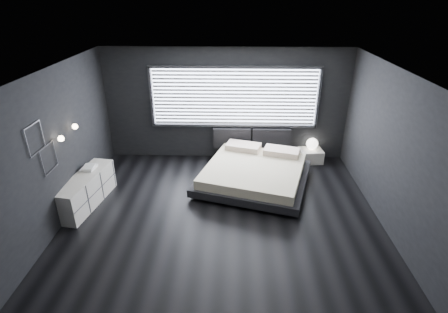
{
  "coord_description": "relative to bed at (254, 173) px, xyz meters",
  "views": [
    {
      "loc": [
        0.19,
        -5.59,
        4.01
      ],
      "look_at": [
        0.0,
        0.85,
        0.9
      ],
      "focal_mm": 28.0,
      "sensor_mm": 36.0,
      "label": 1
    }
  ],
  "objects": [
    {
      "name": "sconce_near",
      "position": [
        -3.55,
        -1.28,
        1.32
      ],
      "size": [
        0.18,
        0.11,
        0.11
      ],
      "color": "silver",
      "rests_on": "ground"
    },
    {
      "name": "wall_art_upper",
      "position": [
        -3.64,
        -1.88,
        1.57
      ],
      "size": [
        0.01,
        0.48,
        0.48
      ],
      "color": "#47474C",
      "rests_on": "ground"
    },
    {
      "name": "nightstand",
      "position": [
        1.5,
        1.17,
        -0.11
      ],
      "size": [
        0.61,
        0.53,
        0.33
      ],
      "primitive_type": "cube",
      "rotation": [
        0.0,
        0.0,
        0.1
      ],
      "color": "silver",
      "rests_on": "ground"
    },
    {
      "name": "sconce_far",
      "position": [
        -3.55,
        -0.68,
        1.32
      ],
      "size": [
        0.18,
        0.11,
        0.11
      ],
      "color": "silver",
      "rests_on": "ground"
    },
    {
      "name": "orb_lamp",
      "position": [
        1.52,
        1.22,
        0.2
      ],
      "size": [
        0.29,
        0.29,
        0.29
      ],
      "primitive_type": "sphere",
      "color": "white",
      "rests_on": "nightstand"
    },
    {
      "name": "window",
      "position": [
        -0.46,
        1.37,
        1.33
      ],
      "size": [
        4.14,
        0.09,
        1.52
      ],
      "color": "white",
      "rests_on": "ground"
    },
    {
      "name": "dresser",
      "position": [
        -3.44,
        -0.94,
        0.05
      ],
      "size": [
        0.7,
        1.66,
        0.64
      ],
      "color": "silver",
      "rests_on": "ground"
    },
    {
      "name": "room",
      "position": [
        -0.66,
        -1.33,
        1.12
      ],
      "size": [
        6.04,
        6.0,
        2.8
      ],
      "color": "black",
      "rests_on": "ground"
    },
    {
      "name": "book_stack",
      "position": [
        -3.46,
        -0.61,
        0.4
      ],
      "size": [
        0.27,
        0.35,
        0.07
      ],
      "color": "white",
      "rests_on": "dresser"
    },
    {
      "name": "wall_art_lower",
      "position": [
        -3.64,
        -1.63,
        1.1
      ],
      "size": [
        0.01,
        0.48,
        0.48
      ],
      "color": "#47474C",
      "rests_on": "ground"
    },
    {
      "name": "bed",
      "position": [
        0.0,
        0.0,
        0.0
      ],
      "size": [
        2.83,
        2.76,
        0.6
      ],
      "color": "black",
      "rests_on": "ground"
    },
    {
      "name": "headboard",
      "position": [
        -0.01,
        1.31,
        0.29
      ],
      "size": [
        1.96,
        0.16,
        0.52
      ],
      "color": "black",
      "rests_on": "ground"
    }
  ]
}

